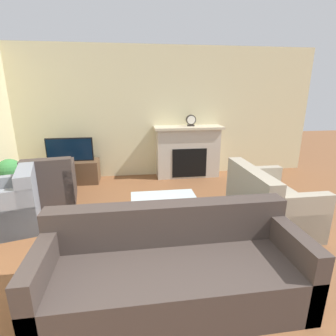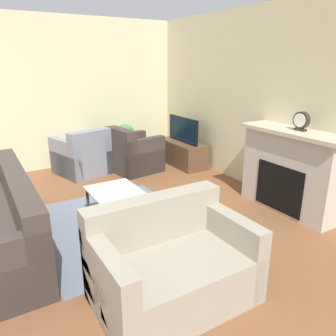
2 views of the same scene
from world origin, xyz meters
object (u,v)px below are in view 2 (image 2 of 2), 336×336
(couch_loveseat, at_px, (171,266))
(armchair_accent, at_px, (134,155))
(coffee_table, at_px, (118,196))
(mantel_clock, at_px, (301,121))
(armchair_by_window, at_px, (83,157))
(tv, at_px, (183,130))
(potted_plant, at_px, (125,140))

(couch_loveseat, height_order, armchair_accent, same)
(coffee_table, relative_size, mantel_clock, 3.80)
(couch_loveseat, bearing_deg, coffee_table, 84.38)
(couch_loveseat, height_order, coffee_table, couch_loveseat)
(coffee_table, bearing_deg, armchair_by_window, 174.44)
(armchair_accent, bearing_deg, couch_loveseat, 151.38)
(couch_loveseat, bearing_deg, armchair_accent, 69.81)
(armchair_by_window, height_order, mantel_clock, mantel_clock)
(mantel_clock, bearing_deg, coffee_table, -111.65)
(tv, bearing_deg, couch_loveseat, -34.94)
(armchair_accent, bearing_deg, coffee_table, 140.99)
(coffee_table, bearing_deg, potted_plant, 154.25)
(couch_loveseat, xyz_separation_m, mantel_clock, (-0.61, 2.26, 0.92))
(armchair_accent, bearing_deg, tv, -106.02)
(potted_plant, distance_m, mantel_clock, 3.49)
(armchair_accent, xyz_separation_m, potted_plant, (-0.67, 0.13, 0.14))
(potted_plant, bearing_deg, coffee_table, -25.75)
(tv, relative_size, coffee_table, 1.00)
(coffee_table, bearing_deg, tv, 128.99)
(coffee_table, relative_size, potted_plant, 1.21)
(armchair_accent, height_order, coffee_table, armchair_accent)
(armchair_accent, xyz_separation_m, mantel_clock, (2.60, 1.08, 0.92))
(mantel_clock, bearing_deg, tv, -177.48)
(couch_loveseat, height_order, potted_plant, couch_loveseat)
(tv, distance_m, couch_loveseat, 3.79)
(armchair_by_window, bearing_deg, mantel_clock, 107.72)
(tv, xyz_separation_m, potted_plant, (-0.80, -0.84, -0.25))
(tv, distance_m, armchair_by_window, 1.91)
(armchair_by_window, relative_size, coffee_table, 1.12)
(armchair_by_window, xyz_separation_m, coffee_table, (2.12, -0.21, 0.06))
(tv, xyz_separation_m, coffee_table, (1.63, -2.01, -0.33))
(potted_plant, xyz_separation_m, mantel_clock, (3.27, 0.95, 0.77))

